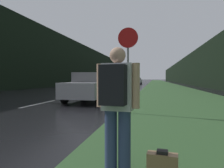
# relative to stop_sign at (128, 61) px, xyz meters

# --- Properties ---
(grass_verge) EXTENTS (6.00, 240.00, 0.02)m
(grass_verge) POSITION_rel_stop_sign_xyz_m (2.58, 33.17, -1.84)
(grass_verge) COLOR #33562D
(grass_verge) RESTS_ON ground_plane
(lane_stripe_b) EXTENTS (0.12, 3.00, 0.01)m
(lane_stripe_b) POSITION_rel_stop_sign_xyz_m (-4.59, 1.85, -1.85)
(lane_stripe_b) COLOR silver
(lane_stripe_b) RESTS_ON ground_plane
(lane_stripe_c) EXTENTS (0.12, 3.00, 0.01)m
(lane_stripe_c) POSITION_rel_stop_sign_xyz_m (-4.59, 8.85, -1.85)
(lane_stripe_c) COLOR silver
(lane_stripe_c) RESTS_ON ground_plane
(lane_stripe_d) EXTENTS (0.12, 3.00, 0.01)m
(lane_stripe_d) POSITION_rel_stop_sign_xyz_m (-4.59, 15.85, -1.85)
(lane_stripe_d) COLOR silver
(lane_stripe_d) RESTS_ON ground_plane
(treeline_far_side) EXTENTS (2.00, 140.00, 8.42)m
(treeline_far_side) POSITION_rel_stop_sign_xyz_m (-14.75, 43.17, 2.36)
(treeline_far_side) COLOR black
(treeline_far_side) RESTS_ON ground_plane
(treeline_near_side) EXTENTS (2.00, 140.00, 6.03)m
(treeline_near_side) POSITION_rel_stop_sign_xyz_m (8.58, 43.17, 1.16)
(treeline_near_side) COLOR black
(treeline_near_side) RESTS_ON ground_plane
(stop_sign) EXTENTS (0.70, 0.07, 3.00)m
(stop_sign) POSITION_rel_stop_sign_xyz_m (0.00, 0.00, 0.00)
(stop_sign) COLOR slate
(stop_sign) RESTS_ON ground_plane
(hitchhiker_with_backpack) EXTENTS (0.56, 0.43, 1.62)m
(hitchhiker_with_backpack) POSITION_rel_stop_sign_xyz_m (0.44, -4.48, -0.92)
(hitchhiker_with_backpack) COLOR navy
(hitchhiker_with_backpack) RESTS_ON ground_plane
(suitcase) EXTENTS (0.37, 0.19, 0.37)m
(suitcase) POSITION_rel_stop_sign_xyz_m (0.99, -4.49, -1.68)
(suitcase) COLOR olive
(suitcase) RESTS_ON ground_plane
(car_passing_near) EXTENTS (1.93, 4.40, 1.55)m
(car_passing_near) POSITION_rel_stop_sign_xyz_m (-2.50, 3.50, -1.08)
(car_passing_near) COLOR #9E9EA3
(car_passing_near) RESTS_ON ground_plane
(car_passing_far) EXTENTS (1.82, 4.28, 1.41)m
(car_passing_far) POSITION_rel_stop_sign_xyz_m (-2.50, 34.57, -1.13)
(car_passing_far) COLOR #9E9EA3
(car_passing_far) RESTS_ON ground_plane
(car_oncoming) EXTENTS (2.04, 4.27, 1.32)m
(car_oncoming) POSITION_rel_stop_sign_xyz_m (-6.67, 28.85, -1.16)
(car_oncoming) COLOR maroon
(car_oncoming) RESTS_ON ground_plane
(delivery_truck) EXTENTS (2.50, 8.61, 3.79)m
(delivery_truck) POSITION_rel_stop_sign_xyz_m (-6.67, 61.38, 0.13)
(delivery_truck) COLOR #6E684F
(delivery_truck) RESTS_ON ground_plane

